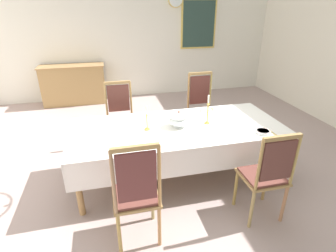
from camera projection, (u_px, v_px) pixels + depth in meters
name	position (u px, v px, depth m)	size (l,w,h in m)	color
ground	(172.00, 165.00, 3.96)	(6.73, 6.79, 0.04)	#A6908C
back_wall	(136.00, 25.00, 6.27)	(6.73, 0.08, 3.40)	silver
dining_table	(178.00, 132.00, 3.42)	(2.68, 1.15, 0.74)	#A67A49
tablecloth	(178.00, 132.00, 3.43)	(2.70, 1.17, 0.35)	white
chair_south_a	(136.00, 192.00, 2.45)	(0.44, 0.42, 1.15)	#956F45
chair_north_a	(120.00, 115.00, 4.19)	(0.44, 0.42, 1.08)	#A07D4B
chair_south_b	(267.00, 174.00, 2.75)	(0.44, 0.42, 1.08)	olive
chair_north_b	(201.00, 107.00, 4.47)	(0.44, 0.42, 1.15)	olive
soup_tureen	(179.00, 119.00, 3.35)	(0.26, 0.26, 0.21)	silver
candlestick_west	(147.00, 121.00, 3.26)	(0.07, 0.07, 0.31)	gold
candlestick_east	(208.00, 112.00, 3.41)	(0.07, 0.07, 0.39)	gold
bowl_near_left	(263.00, 131.00, 3.21)	(0.18, 0.18, 0.03)	silver
bowl_near_right	(206.00, 109.00, 3.87)	(0.16, 0.16, 0.04)	silver
spoon_primary	(270.00, 131.00, 3.27)	(0.03, 0.18, 0.01)	gold
spoon_secondary	(212.00, 109.00, 3.93)	(0.06, 0.17, 0.01)	gold
sideboard	(74.00, 85.00, 6.18)	(1.44, 0.48, 0.90)	#9C7948
mounted_clock	(176.00, 0.00, 6.18)	(0.35, 0.06, 0.35)	#D1B251
framed_painting	(199.00, 24.00, 6.54)	(0.89, 0.05, 1.16)	#D1B251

